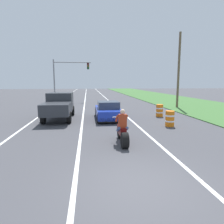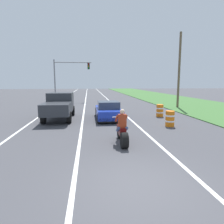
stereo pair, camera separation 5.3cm
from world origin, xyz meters
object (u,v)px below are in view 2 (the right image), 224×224
Objects in this scene: motorcycle_with_rider at (122,131)px; traffic_light_mast_near at (67,73)px; pickup_truck_left_lane_dark_grey at (59,105)px; construction_barrel_mid at (160,111)px; construction_barrel_nearest at (170,119)px; sports_car_blue at (108,111)px.

motorcycle_with_rider is 22.12m from traffic_light_mast_near.
pickup_truck_left_lane_dark_grey is 14.90m from traffic_light_mast_near.
traffic_light_mast_near is 6.00× the size of construction_barrel_mid.
construction_barrel_mid is at bearing 79.99° from construction_barrel_nearest.
pickup_truck_left_lane_dark_grey is 8.04m from construction_barrel_mid.
motorcycle_with_rider reaches higher than construction_barrel_mid.
pickup_truck_left_lane_dark_grey is 0.80× the size of traffic_light_mast_near.
traffic_light_mast_near is at bearing 93.37° from pickup_truck_left_lane_dark_grey.
traffic_light_mast_near is at bearing 121.68° from construction_barrel_mid.
motorcycle_with_rider is at bearing -137.58° from construction_barrel_nearest.
traffic_light_mast_near is (-4.57, 21.37, 3.45)m from motorcycle_with_rider.
motorcycle_with_rider is 0.51× the size of sports_car_blue.
construction_barrel_nearest is at bearing 42.42° from motorcycle_with_rider.
pickup_truck_left_lane_dark_grey is at bearing 118.71° from motorcycle_with_rider.
pickup_truck_left_lane_dark_grey is 4.80× the size of construction_barrel_nearest.
construction_barrel_nearest is (8.23, -18.02, -3.54)m from traffic_light_mast_near.
construction_barrel_nearest is 3.69m from construction_barrel_mid.
motorcycle_with_rider is 0.37× the size of traffic_light_mast_near.
traffic_light_mast_near reaches higher than pickup_truck_left_lane_dark_grey.
construction_barrel_nearest is (3.66, -3.05, -0.13)m from sports_car_blue.
construction_barrel_mid is at bearing 7.77° from sports_car_blue.
construction_barrel_mid is at bearing 1.40° from pickup_truck_left_lane_dark_grey.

